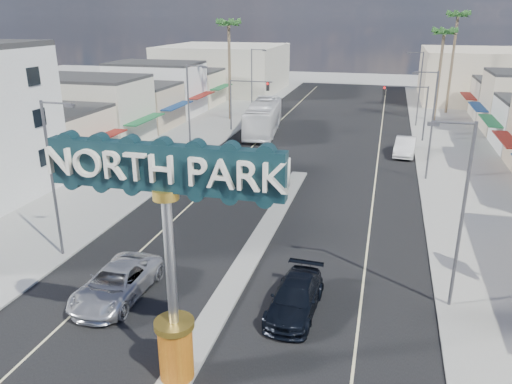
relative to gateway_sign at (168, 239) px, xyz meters
The scene contains 25 objects.
ground 28.64m from the gateway_sign, 90.00° to the left, with size 160.00×160.00×0.00m, color gray.
road 28.64m from the gateway_sign, 90.00° to the left, with size 20.00×120.00×0.01m, color black.
median_island 13.37m from the gateway_sign, 90.00° to the left, with size 1.30×30.00×0.16m, color gray.
sidewalk_left 31.87m from the gateway_sign, 116.55° to the left, with size 8.00×120.00×0.12m, color gray.
sidewalk_right 31.87m from the gateway_sign, 63.45° to the left, with size 8.00×120.00×0.12m, color gray.
storefront_row_left 47.62m from the gateway_sign, 120.33° to the left, with size 12.00×42.00×6.00m, color beige.
backdrop_far_left 76.29m from the gateway_sign, 106.77° to the left, with size 20.00×20.00×8.00m, color #B7B29E.
backdrop_far_right 76.29m from the gateway_sign, 73.23° to the left, with size 20.00×20.00×8.00m, color beige.
gateway_sign is the anchor object (origin of this frame).
traffic_signal_left 43.04m from the gateway_sign, 102.33° to the left, with size 5.09×0.45×6.00m.
traffic_signal_right 43.04m from the gateway_sign, 77.67° to the left, with size 5.09×0.45×6.00m.
streetlight_l_near 13.19m from the gateway_sign, 142.45° to the left, with size 2.03×0.22×9.00m.
streetlight_l_mid 29.91m from the gateway_sign, 110.42° to the left, with size 2.03×0.22×9.00m.
streetlight_l_far 51.10m from the gateway_sign, 101.78° to the left, with size 2.03×0.22×9.00m.
streetlight_r_near 13.19m from the gateway_sign, 37.55° to the left, with size 2.03×0.22×9.00m.
streetlight_r_mid 29.91m from the gateway_sign, 69.58° to the left, with size 2.03×0.22×9.00m.
streetlight_r_far 51.10m from the gateway_sign, 78.22° to the left, with size 2.03×0.22×9.00m.
palm_left_far 50.06m from the gateway_sign, 105.15° to the left, with size 2.60×2.60×13.10m.
palm_right_mid 55.76m from the gateway_sign, 76.47° to the left, with size 2.60×2.60×12.10m.
palm_right_far 62.20m from the gateway_sign, 75.97° to the left, with size 2.60×2.60×14.10m.
suv_left 8.68m from the gateway_sign, 137.64° to the left, with size 2.69×5.83×1.62m, color silver.
suv_right 8.48m from the gateway_sign, 58.36° to the left, with size 2.10×5.17×1.50m, color black.
car_parked_left 24.90m from the gateway_sign, 103.70° to the left, with size 1.67×4.15×1.41m, color slate.
car_parked_right 37.20m from the gateway_sign, 75.86° to the left, with size 1.87×5.37×1.77m, color silver.
city_bus 42.53m from the gateway_sign, 99.45° to the left, with size 3.06×13.08×3.64m, color white.
Camera 1 is at (6.89, -12.36, 13.27)m, focal length 35.00 mm.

